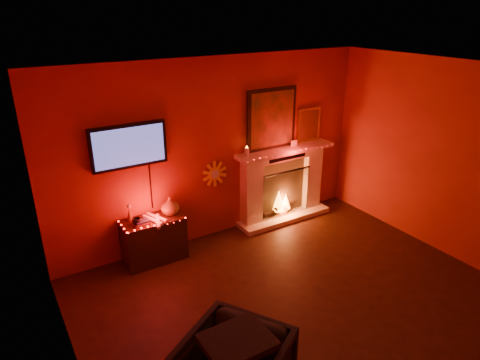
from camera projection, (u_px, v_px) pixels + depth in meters
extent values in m
plane|color=black|center=(326.00, 324.00, 4.80)|extent=(5.00, 5.00, 0.00)
plane|color=beige|center=(349.00, 82.00, 3.78)|extent=(5.00, 5.00, 0.00)
plane|color=maroon|center=(217.00, 151.00, 6.26)|extent=(5.00, 0.00, 5.00)
plane|color=maroon|center=(78.00, 301.00, 3.08)|extent=(0.00, 5.00, 5.00)
plane|color=maroon|center=(480.00, 171.00, 5.50)|extent=(0.00, 5.00, 5.00)
cube|color=#F0E2C9|center=(284.00, 217.00, 7.16)|extent=(1.65, 0.40, 0.08)
cube|color=#F0E2C9|center=(252.00, 195.00, 6.74)|extent=(0.30, 0.22, 0.95)
cube|color=#F0E2C9|center=(310.00, 179.00, 7.32)|extent=(0.30, 0.22, 0.95)
cube|color=#F0E2C9|center=(283.00, 155.00, 6.83)|extent=(1.50, 0.22, 0.14)
cube|color=#F0E2C9|center=(286.00, 150.00, 6.74)|extent=(1.72, 0.34, 0.06)
cube|color=#866A4E|center=(280.00, 185.00, 7.08)|extent=(0.90, 0.10, 0.95)
cube|color=black|center=(286.00, 194.00, 6.97)|extent=(0.90, 0.02, 0.78)
cylinder|color=black|center=(277.00, 211.00, 7.12)|extent=(0.55, 0.09, 0.09)
cylinder|color=black|center=(285.00, 205.00, 7.20)|extent=(0.51, 0.18, 0.08)
cone|color=orange|center=(279.00, 201.00, 7.06)|extent=(0.20, 0.20, 0.34)
cone|color=orange|center=(286.00, 201.00, 7.15)|extent=(0.16, 0.16, 0.26)
sphere|color=#FF3F07|center=(282.00, 209.00, 7.16)|extent=(0.18, 0.18, 0.18)
cube|color=black|center=(271.00, 119.00, 6.56)|extent=(0.88, 0.05, 0.95)
cube|color=#B84118|center=(273.00, 119.00, 6.54)|extent=(0.78, 0.01, 0.85)
cube|color=gold|center=(308.00, 125.00, 7.00)|extent=(0.46, 0.04, 0.56)
cube|color=#A36725|center=(309.00, 125.00, 6.98)|extent=(0.38, 0.01, 0.48)
cylinder|color=beige|center=(247.00, 152.00, 6.41)|extent=(0.07, 0.07, 0.12)
cube|color=beige|center=(294.00, 143.00, 6.82)|extent=(0.12, 0.01, 0.10)
cube|color=black|center=(129.00, 146.00, 5.48)|extent=(1.00, 0.06, 0.58)
cube|color=#4E5CC9|center=(130.00, 147.00, 5.46)|extent=(0.92, 0.01, 0.50)
cylinder|color=black|center=(151.00, 186.00, 5.85)|extent=(0.02, 0.02, 0.66)
cylinder|color=yellow|center=(215.00, 174.00, 6.36)|extent=(0.20, 0.03, 0.20)
cylinder|color=beige|center=(215.00, 174.00, 6.34)|extent=(0.13, 0.01, 0.13)
cube|color=black|center=(154.00, 240.00, 5.91)|extent=(0.84, 0.42, 0.64)
imported|color=brown|center=(170.00, 206.00, 5.88)|extent=(0.25, 0.25, 0.26)
imported|color=black|center=(137.00, 222.00, 5.63)|extent=(0.12, 0.12, 0.09)
cylinder|color=beige|center=(153.00, 220.00, 5.72)|extent=(0.17, 0.37, 0.05)
cylinder|color=beige|center=(158.00, 221.00, 5.68)|extent=(0.17, 0.38, 0.05)
cylinder|color=beige|center=(157.00, 217.00, 5.80)|extent=(0.19, 0.37, 0.05)
cube|color=#552718|center=(142.00, 224.00, 5.64)|extent=(0.20, 0.14, 0.03)
cube|color=#212B4D|center=(142.00, 221.00, 5.64)|extent=(0.17, 0.12, 0.02)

